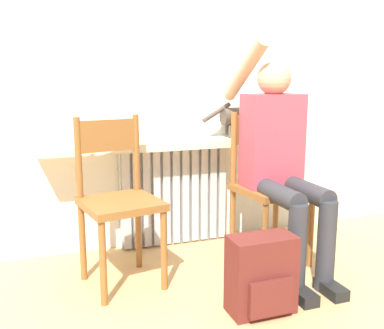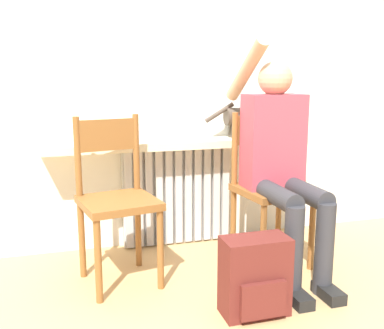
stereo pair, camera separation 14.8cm
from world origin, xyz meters
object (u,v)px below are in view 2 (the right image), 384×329
(chair_right, at_px, (269,186))
(cat, at_px, (250,117))
(chair_left, at_px, (116,197))
(backpack, at_px, (255,277))
(person, at_px, (281,156))

(chair_right, xyz_separation_m, cat, (0.03, 0.39, 0.38))
(chair_left, distance_m, chair_right, 0.92)
(cat, bearing_deg, backpack, -111.27)
(chair_right, xyz_separation_m, backpack, (-0.33, -0.56, -0.29))
(chair_left, relative_size, chair_right, 1.00)
(person, height_order, cat, person)
(chair_left, height_order, backpack, chair_left)
(chair_left, xyz_separation_m, cat, (0.95, 0.39, 0.38))
(person, height_order, backpack, person)
(chair_left, bearing_deg, chair_right, -10.65)
(chair_right, height_order, cat, cat)
(chair_right, bearing_deg, person, -95.04)
(backpack, bearing_deg, cat, 68.73)
(person, distance_m, backpack, 0.74)
(chair_left, relative_size, person, 0.68)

